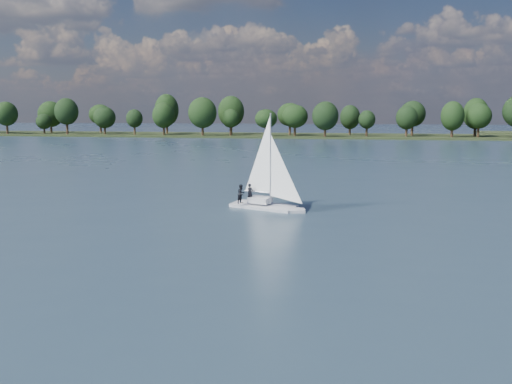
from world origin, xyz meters
TOP-DOWN VIEW (x-y plane):
  - ground at (0.00, 100.00)m, footprint 700.00×700.00m
  - far_shore at (0.00, 212.00)m, footprint 660.00×40.00m
  - sailboat at (-10.03, 41.27)m, footprint 7.81×4.86m
  - treeline at (-25.60, 209.01)m, footprint 562.84×73.88m

SIDE VIEW (x-z plane):
  - ground at x=0.00m, z-range 0.00..0.00m
  - far_shore at x=0.00m, z-range -0.75..0.75m
  - sailboat at x=-10.03m, z-range -2.20..7.77m
  - treeline at x=-25.60m, z-range -0.99..17.11m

